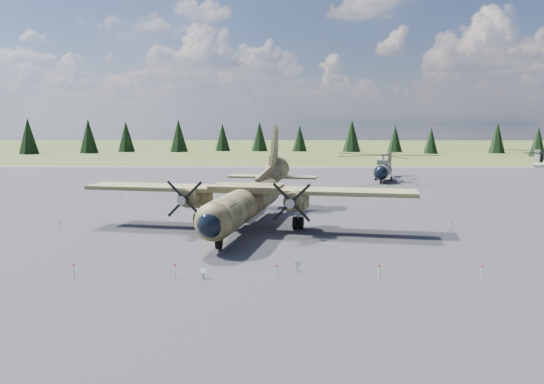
{
  "coord_description": "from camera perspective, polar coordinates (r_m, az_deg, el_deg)",
  "views": [
    {
      "loc": [
        2.16,
        -43.75,
        9.06
      ],
      "look_at": [
        1.5,
        2.0,
        3.16
      ],
      "focal_mm": 35.0,
      "sensor_mm": 36.0,
      "label": 1
    }
  ],
  "objects": [
    {
      "name": "apron",
      "position": [
        54.55,
        -1.45,
        -2.21
      ],
      "size": [
        120.0,
        120.0,
        0.04
      ],
      "primitive_type": "cube",
      "color": "slate",
      "rests_on": "ground"
    },
    {
      "name": "treeline",
      "position": [
        43.64,
        -1.92,
        1.76
      ],
      "size": [
        289.21,
        279.3,
        10.95
      ],
      "color": "black",
      "rests_on": "ground"
    },
    {
      "name": "ground",
      "position": [
        44.73,
        -1.96,
        -4.34
      ],
      "size": [
        500.0,
        500.0,
        0.0
      ],
      "primitive_type": "plane",
      "color": "#4E5626",
      "rests_on": "ground"
    },
    {
      "name": "info_placard_left",
      "position": [
        31.77,
        -7.42,
        -8.5
      ],
      "size": [
        0.42,
        0.23,
        0.63
      ],
      "rotation": [
        0.0,
        0.0,
        -0.17
      ],
      "color": "gray",
      "rests_on": "ground"
    },
    {
      "name": "barrier_fence",
      "position": [
        44.58,
        -2.56,
        -3.72
      ],
      "size": [
        33.12,
        29.62,
        0.85
      ],
      "color": "white",
      "rests_on": "ground"
    },
    {
      "name": "transport_plane",
      "position": [
        46.97,
        -2.45,
        -0.39
      ],
      "size": [
        28.94,
        26.03,
        9.54
      ],
      "rotation": [
        0.0,
        0.0,
        -0.18
      ],
      "color": "#393B20",
      "rests_on": "ground"
    },
    {
      "name": "helicopter_near",
      "position": [
        85.26,
        11.88,
        3.17
      ],
      "size": [
        21.14,
        21.57,
        4.32
      ],
      "rotation": [
        0.0,
        0.0,
        -0.29
      ],
      "color": "slate",
      "rests_on": "ground"
    },
    {
      "name": "info_placard_right",
      "position": [
        33.1,
        2.72,
        -7.79
      ],
      "size": [
        0.43,
        0.29,
        0.63
      ],
      "rotation": [
        0.0,
        0.0,
        0.34
      ],
      "color": "gray",
      "rests_on": "ground"
    }
  ]
}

